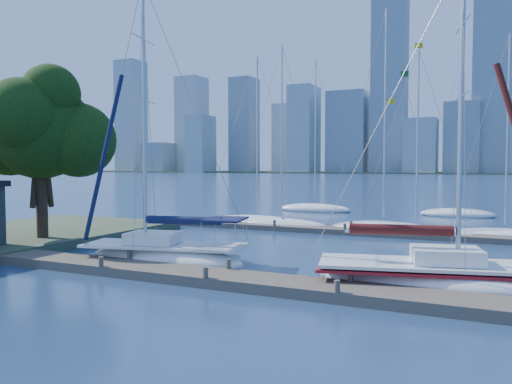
% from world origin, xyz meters
% --- Properties ---
extents(ground, '(700.00, 700.00, 0.00)m').
position_xyz_m(ground, '(0.00, 0.00, 0.00)').
color(ground, navy).
rests_on(ground, ground).
extents(near_dock, '(26.00, 2.00, 0.40)m').
position_xyz_m(near_dock, '(0.00, 0.00, 0.20)').
color(near_dock, '#4D4238').
rests_on(near_dock, ground).
extents(far_dock, '(30.00, 1.80, 0.36)m').
position_xyz_m(far_dock, '(2.00, 16.00, 0.18)').
color(far_dock, '#4D4238').
rests_on(far_dock, ground).
extents(far_shore, '(800.00, 100.00, 1.50)m').
position_xyz_m(far_shore, '(0.00, 320.00, 0.00)').
color(far_shore, '#38472D').
rests_on(far_shore, ground).
extents(tree, '(7.65, 6.97, 10.05)m').
position_xyz_m(tree, '(-13.36, 3.64, 6.74)').
color(tree, black).
rests_on(tree, ground).
extents(sailboat_navy, '(8.43, 4.31, 13.52)m').
position_xyz_m(sailboat_navy, '(-4.03, 2.19, 1.09)').
color(sailboat_navy, white).
rests_on(sailboat_navy, ground).
extents(sailboat_maroon, '(8.93, 4.68, 12.56)m').
position_xyz_m(sailboat_maroon, '(7.54, 2.39, 0.95)').
color(sailboat_maroon, white).
rests_on(sailboat_maroon, ground).
extents(bg_boat_0, '(8.40, 5.06, 13.14)m').
position_xyz_m(bg_boat_0, '(-6.53, 17.80, 0.27)').
color(bg_boat_0, white).
rests_on(bg_boat_0, ground).
extents(bg_boat_1, '(7.39, 4.02, 13.54)m').
position_xyz_m(bg_boat_1, '(-4.24, 17.09, 0.27)').
color(bg_boat_1, white).
rests_on(bg_boat_1, ground).
extents(bg_boat_2, '(7.57, 3.50, 15.33)m').
position_xyz_m(bg_boat_2, '(3.07, 17.45, 0.30)').
color(bg_boat_2, white).
rests_on(bg_boat_2, ground).
extents(bg_boat_3, '(7.75, 5.12, 12.25)m').
position_xyz_m(bg_boat_3, '(5.30, 16.59, 0.26)').
color(bg_boat_3, white).
rests_on(bg_boat_3, ground).
extents(bg_boat_4, '(7.06, 4.46, 12.91)m').
position_xyz_m(bg_boat_4, '(10.46, 17.65, 0.25)').
color(bg_boat_4, white).
rests_on(bg_boat_4, ground).
extents(bg_boat_6, '(7.37, 2.38, 15.30)m').
position_xyz_m(bg_boat_6, '(-6.21, 30.91, 0.30)').
color(bg_boat_6, white).
rests_on(bg_boat_6, ground).
extents(bg_boat_7, '(6.73, 3.90, 14.57)m').
position_xyz_m(bg_boat_7, '(7.03, 31.40, 0.29)').
color(bg_boat_7, white).
rests_on(bg_boat_7, ground).
extents(skyline, '(501.91, 51.31, 126.22)m').
position_xyz_m(skyline, '(18.78, 290.65, 37.71)').
color(skyline, gray).
rests_on(skyline, ground).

